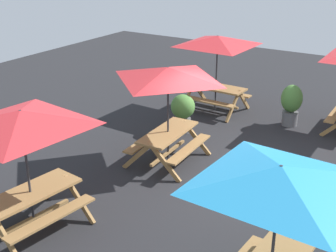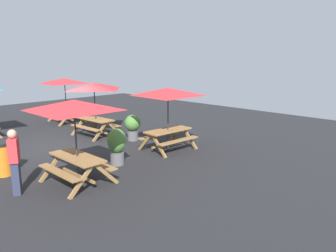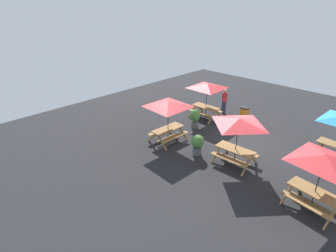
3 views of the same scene
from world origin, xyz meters
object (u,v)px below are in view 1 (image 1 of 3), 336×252
Objects in this scene: potted_plant_0 at (291,103)px; potted_plant_1 at (183,111)px; picnic_table_2 at (168,81)px; picnic_table_1 at (217,46)px; picnic_table_3 at (22,128)px; picnic_table_4 at (279,187)px.

potted_plant_1 is (2.04, -2.31, -0.04)m from potted_plant_0.
picnic_table_2 is 2.31m from potted_plant_1.
potted_plant_1 is (2.01, 0.03, -1.37)m from picnic_table_1.
picnic_table_3 is at bearing -12.30° from picnic_table_2.
picnic_table_1 is 2.40× the size of potted_plant_0.
potted_plant_1 is at bearing -48.56° from potted_plant_0.
potted_plant_0 is at bearing -160.81° from picnic_table_4.
potted_plant_1 is at bearing -172.58° from picnic_table_3.
picnic_table_3 is 2.38× the size of potted_plant_0.
potted_plant_0 reaches higher than potted_plant_1.
picnic_table_1 and picnic_table_4 have the same top height.
picnic_table_1 is at bearing -172.46° from picnic_table_3.
picnic_table_4 is at bearing 16.19° from potted_plant_0.
picnic_table_2 is at bearing -77.97° from picnic_table_1.
picnic_table_2 and picnic_table_3 have the same top height.
picnic_table_2 is at bearing -128.36° from picnic_table_4.
picnic_table_4 is (7.05, 4.39, 0.00)m from picnic_table_1.
picnic_table_4 is at bearing 101.71° from picnic_table_3.
picnic_table_1 is at bearing -179.22° from potted_plant_1.
picnic_table_1 is 1.01× the size of picnic_table_3.
picnic_table_2 is 3.69m from picnic_table_3.
potted_plant_0 is (-7.08, -2.05, -1.33)m from picnic_table_4.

